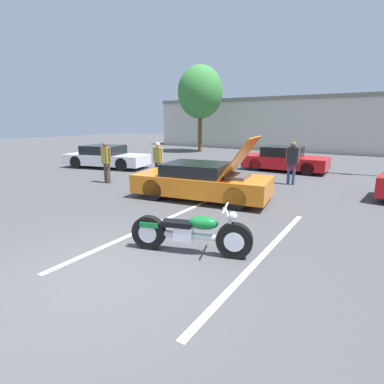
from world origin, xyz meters
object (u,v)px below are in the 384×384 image
at_px(spectator_midground, 158,158).
at_px(tree_background, 200,92).
at_px(show_car_hood_open, 202,181).
at_px(parked_car_left_row, 106,157).
at_px(motorcycle, 190,233).
at_px(spectator_near_motorcycle, 292,159).
at_px(spectator_by_show_car, 106,159).
at_px(parked_car_mid_row, 284,160).

bearing_deg(spectator_midground, tree_background, 113.19).
height_order(show_car_hood_open, parked_car_left_row, show_car_hood_open).
distance_m(motorcycle, spectator_near_motorcycle, 7.51).
height_order(motorcycle, show_car_hood_open, show_car_hood_open).
bearing_deg(show_car_hood_open, spectator_midground, 144.17).
bearing_deg(spectator_near_motorcycle, spectator_by_show_car, -149.47).
bearing_deg(parked_car_left_row, motorcycle, -48.77).
height_order(tree_background, spectator_by_show_car, tree_background).
height_order(show_car_hood_open, spectator_midground, show_car_hood_open).
distance_m(tree_background, show_car_hood_open, 15.48).
relative_size(spectator_near_motorcycle, spectator_midground, 1.04).
relative_size(tree_background, spectator_midground, 4.07).
height_order(parked_car_left_row, parked_car_mid_row, parked_car_mid_row).
distance_m(tree_background, spectator_by_show_car, 13.54).
bearing_deg(show_car_hood_open, motorcycle, -71.48).
distance_m(parked_car_mid_row, spectator_midground, 6.65).
bearing_deg(show_car_hood_open, spectator_by_show_car, 169.65).
xyz_separation_m(tree_background, spectator_near_motorcycle, (9.68, -8.86, -3.59)).
relative_size(parked_car_mid_row, spectator_near_motorcycle, 2.39).
bearing_deg(motorcycle, parked_car_mid_row, 78.26).
height_order(tree_background, parked_car_left_row, tree_background).
relative_size(parked_car_left_row, spectator_near_motorcycle, 2.77).
height_order(tree_background, show_car_hood_open, tree_background).
bearing_deg(spectator_near_motorcycle, parked_car_left_row, -174.02).
distance_m(spectator_by_show_car, spectator_midground, 2.09).
distance_m(parked_car_left_row, spectator_near_motorcycle, 9.63).
distance_m(motorcycle, parked_car_left_row, 11.64).
height_order(parked_car_left_row, spectator_by_show_car, spectator_by_show_car).
height_order(tree_background, motorcycle, tree_background).
bearing_deg(tree_background, parked_car_mid_row, -33.72).
bearing_deg(show_car_hood_open, tree_background, 112.42).
relative_size(tree_background, parked_car_mid_row, 1.63).
bearing_deg(motorcycle, spectator_by_show_car, 131.49).
bearing_deg(spectator_by_show_car, parked_car_left_row, 138.95).
bearing_deg(parked_car_mid_row, spectator_by_show_car, -127.83).
bearing_deg(spectator_near_motorcycle, motorcycle, -89.21).
bearing_deg(spectator_by_show_car, spectator_near_motorcycle, 30.53).
xyz_separation_m(parked_car_mid_row, spectator_near_motorcycle, (1.21, -3.21, 0.44)).
xyz_separation_m(motorcycle, spectator_midground, (-4.99, 5.17, 0.55)).
relative_size(tree_background, parked_car_left_row, 1.41).
height_order(tree_background, spectator_midground, tree_background).
height_order(motorcycle, parked_car_left_row, parked_car_left_row).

